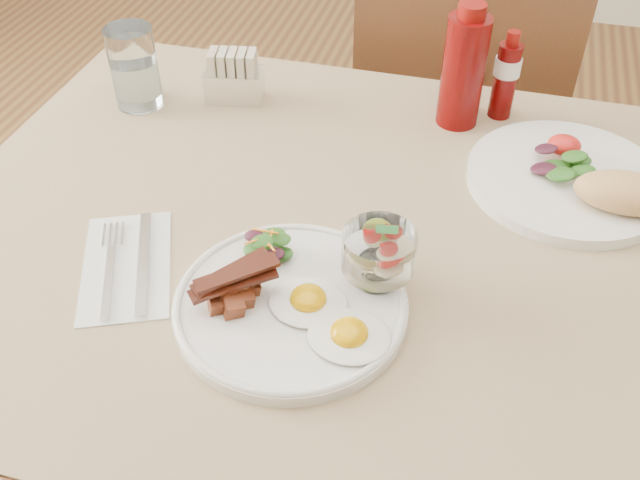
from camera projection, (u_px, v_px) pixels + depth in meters
table at (409, 289)px, 1.00m from camera, size 1.33×0.88×0.75m
chair_far at (456, 125)px, 1.57m from camera, size 0.42×0.42×0.93m
main_plate at (291, 306)px, 0.85m from camera, size 0.28×0.28×0.02m
fried_eggs at (328, 317)px, 0.82m from camera, size 0.16×0.13×0.03m
bacon_potato_pile at (234, 287)px, 0.83m from camera, size 0.10×0.09×0.05m
side_salad at (267, 248)px, 0.89m from camera, size 0.07×0.07×0.04m
fruit_cup at (379, 251)px, 0.84m from camera, size 0.09×0.09×0.09m
second_plate at (581, 181)px, 1.01m from camera, size 0.29×0.29×0.07m
ketchup_bottle at (463, 69)px, 1.10m from camera, size 0.08×0.08×0.20m
hot_sauce_bottle at (506, 76)px, 1.13m from camera, size 0.05×0.05×0.15m
sugar_caddy at (234, 79)px, 1.19m from camera, size 0.10×0.07×0.09m
water_glass at (135, 72)px, 1.17m from camera, size 0.08×0.08×0.13m
napkin_cutlery at (128, 265)px, 0.91m from camera, size 0.18×0.23×0.01m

